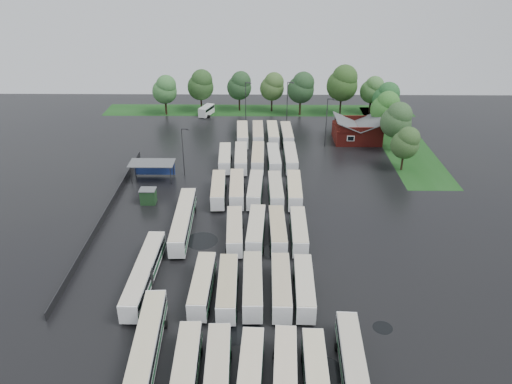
{
  "coord_description": "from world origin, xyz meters",
  "views": [
    {
      "loc": [
        2.83,
        -61.94,
        39.72
      ],
      "look_at": [
        2.0,
        12.0,
        2.5
      ],
      "focal_mm": 35.0,
      "sensor_mm": 36.0,
      "label": 1
    }
  ],
  "objects_px": {
    "artic_bus_west_a": "(146,351)",
    "artic_bus_east": "(354,377)",
    "brick_building": "(357,133)",
    "minibus": "(206,110)"
  },
  "relations": [
    {
      "from": "artic_bus_east",
      "to": "minibus",
      "type": "xyz_separation_m",
      "value": [
        -23.23,
        86.79,
        -0.33
      ]
    },
    {
      "from": "brick_building",
      "to": "artic_bus_west_a",
      "type": "distance_m",
      "value": 73.9
    },
    {
      "from": "artic_bus_west_a",
      "to": "artic_bus_east",
      "type": "relative_size",
      "value": 1.04
    },
    {
      "from": "artic_bus_west_a",
      "to": "artic_bus_east",
      "type": "bearing_deg",
      "value": -11.23
    },
    {
      "from": "artic_bus_west_a",
      "to": "artic_bus_east",
      "type": "xyz_separation_m",
      "value": [
        21.13,
        -3.09,
        -0.07
      ]
    },
    {
      "from": "brick_building",
      "to": "artic_bus_west_a",
      "type": "relative_size",
      "value": 0.59
    },
    {
      "from": "artic_bus_west_a",
      "to": "brick_building",
      "type": "bearing_deg",
      "value": 60.52
    },
    {
      "from": "brick_building",
      "to": "artic_bus_east",
      "type": "xyz_separation_m",
      "value": [
        -11.93,
        -69.18,
        -0.2
      ]
    },
    {
      "from": "brick_building",
      "to": "minibus",
      "type": "height_order",
      "value": "brick_building"
    },
    {
      "from": "brick_building",
      "to": "artic_bus_east",
      "type": "relative_size",
      "value": 0.62
    }
  ]
}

